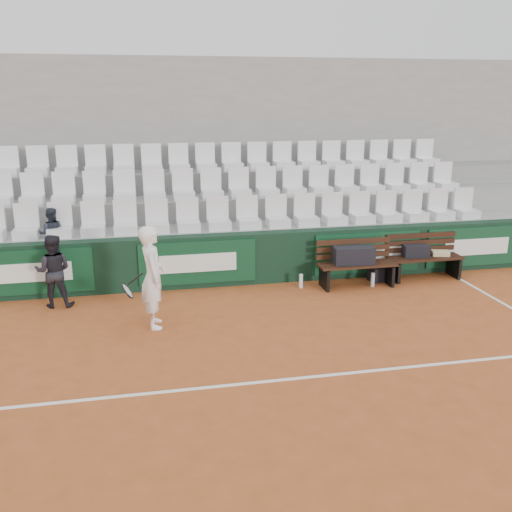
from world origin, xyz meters
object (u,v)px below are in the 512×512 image
Objects in this scene: sports_bag_right at (416,251)px; sports_bag_ground at (381,273)px; tennis_player at (153,277)px; bench_right at (424,268)px; water_bottle_near at (301,281)px; ball_kid at (53,271)px; spectator_c at (49,210)px; bench_left at (357,275)px; sports_bag_left at (354,255)px; water_bottle_far at (373,280)px.

sports_bag_right is 0.83m from sports_bag_ground.
tennis_player is (-4.49, -1.42, 0.68)m from sports_bag_ground.
water_bottle_near is at bearing -178.83° from bench_right.
bench_right is 1.17× the size of ball_kid.
water_bottle_near is 3.18m from tennis_player.
ball_kid is at bearing -178.36° from sports_bag_ground.
spectator_c reaches higher than tennis_player.
bench_left is 1.09m from water_bottle_near.
bench_left is 1.52m from bench_right.
sports_bag_left is 0.85m from sports_bag_ground.
tennis_player is at bearing -165.10° from water_bottle_far.
bench_right is 1.50× the size of spectator_c.
spectator_c is (-4.59, 1.01, 1.36)m from water_bottle_near.
water_bottle_far is (-0.31, -0.31, -0.01)m from sports_bag_ground.
ball_kid reaches higher than water_bottle_near.
water_bottle_far is (-1.21, -0.26, -0.09)m from bench_right.
sports_bag_ground is (-0.90, 0.05, -0.08)m from bench_right.
bench_right is 1.95× the size of sports_bag_left.
sports_bag_left is 5.77m from spectator_c.
sports_bag_left is 1.12m from water_bottle_near.
sports_bag_ground is 6.17m from ball_kid.
sports_bag_left reaches higher than sports_bag_ground.
sports_bag_right is at bearing 7.96° from sports_bag_left.
water_bottle_far is 4.38m from tennis_player.
sports_bag_ground is 0.29× the size of tennis_player.
sports_bag_ground is at bearing 3.51° from water_bottle_near.
tennis_player is at bearing -162.88° from bench_left.
sports_bag_ground is 1.74× the size of water_bottle_far.
sports_bag_right is (1.32, 0.22, 0.34)m from bench_left.
sports_bag_right is (-0.18, 0.05, 0.34)m from bench_right.
spectator_c reaches higher than sports_bag_left.
water_bottle_near is (-1.01, 0.09, -0.48)m from sports_bag_left.
bench_right is 0.91× the size of tennis_player.
sports_bag_left reaches higher than water_bottle_near.
sports_bag_right is at bearing -173.88° from ball_kid.
sports_bag_ground is at bearing 173.98° from spectator_c.
sports_bag_right reaches higher than bench_right.
ball_kid is (-1.66, 1.25, -0.18)m from tennis_player.
water_bottle_near is at bearing 171.47° from water_bottle_far.
tennis_player reaches higher than sports_bag_left.
sports_bag_left is 0.77× the size of spectator_c.
sports_bag_left is at bearing -172.04° from sports_bag_right.
ball_kid is (-4.46, -0.07, 0.51)m from water_bottle_near.
water_bottle_far reaches higher than water_bottle_near.
bench_right is (1.51, 0.18, 0.00)m from bench_left.
tennis_player is at bearing 129.60° from spectator_c.
bench_left is at bearing 164.42° from water_bottle_far.
tennis_player is 2.08m from ball_kid.
sports_bag_left is 0.47× the size of tennis_player.
spectator_c is at bearing 172.42° from bench_right.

